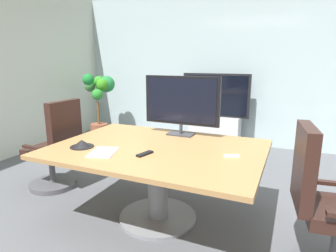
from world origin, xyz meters
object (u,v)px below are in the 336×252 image
office_chair_right (325,212)px  potted_plant (100,99)px  conference_table (157,164)px  tv_monitor (182,102)px  office_chair_left (56,152)px  wall_display_unit (215,122)px  conference_phone (82,144)px  remote_control (145,154)px

office_chair_right → potted_plant: size_ratio=0.84×
conference_table → office_chair_right: 1.43m
conference_table → potted_plant: bearing=136.2°
conference_table → tv_monitor: bearing=85.9°
tv_monitor → potted_plant: 2.96m
conference_table → office_chair_left: size_ratio=1.78×
office_chair_left → wall_display_unit: 2.84m
office_chair_left → tv_monitor: bearing=106.6°
wall_display_unit → conference_phone: 3.02m
conference_table → potted_plant: size_ratio=1.51×
office_chair_right → tv_monitor: size_ratio=1.30×
potted_plant → conference_phone: (1.70, -2.54, -0.03)m
tv_monitor → office_chair_left: bearing=-165.2°
wall_display_unit → remote_control: size_ratio=7.71×
tv_monitor → remote_control: size_ratio=4.94×
conference_table → office_chair_right: bearing=-4.7°
office_chair_right → remote_control: (-1.42, -0.13, 0.29)m
conference_table → tv_monitor: tv_monitor is taller
office_chair_left → office_chair_right: same height
conference_table → office_chair_left: 1.43m
office_chair_left → office_chair_right: (2.84, -0.26, 0.00)m
conference_table → remote_control: bearing=-89.7°
conference_table → conference_phone: 0.74m
conference_table → remote_control: size_ratio=11.44×
potted_plant → tv_monitor: bearing=-35.9°
office_chair_left → remote_control: office_chair_left is taller
office_chair_left → wall_display_unit: wall_display_unit is taller
office_chair_left → tv_monitor: tv_monitor is taller
conference_table → potted_plant: (-2.34, 2.25, 0.22)m
tv_monitor → conference_phone: tv_monitor is taller
tv_monitor → conference_phone: 1.11m
office_chair_left → potted_plant: 2.33m
conference_table → conference_phone: size_ratio=8.84×
tv_monitor → potted_plant: size_ratio=0.65×
wall_display_unit → office_chair_left: bearing=-116.8°
wall_display_unit → tv_monitor: bearing=-85.2°
conference_phone → remote_control: bearing=3.5°
office_chair_left → potted_plant: (-0.92, 2.11, 0.34)m
wall_display_unit → potted_plant: bearing=-169.2°
tv_monitor → conference_phone: (-0.68, -0.81, -0.33)m
office_chair_right → conference_phone: size_ratio=4.95×
potted_plant → conference_phone: 3.05m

